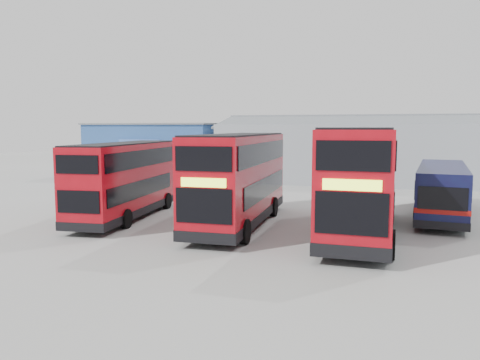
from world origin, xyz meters
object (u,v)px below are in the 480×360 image
single_decker_blue (442,191)px  panel_van (113,167)px  double_decker_centre (239,180)px  office_block (159,150)px  maintenance_shed (396,152)px  double_decker_right (361,182)px  double_decker_left (126,181)px

single_decker_blue → panel_van: 26.44m
panel_van → double_decker_centre: bearing=-60.4°
office_block → maintenance_shed: size_ratio=0.40×
office_block → single_decker_blue: office_block is taller
double_decker_right → double_decker_left: bearing=179.8°
single_decker_blue → maintenance_shed: bearing=-77.6°
office_block → double_decker_left: bearing=-69.0°
office_block → single_decker_blue: (23.61, -15.16, -1.23)m
double_decker_centre → double_decker_right: 5.74m
double_decker_left → double_decker_centre: (6.15, -0.01, 0.24)m
double_decker_left → single_decker_blue: (15.87, 4.95, -0.61)m
office_block → panel_van: 6.63m
double_decker_left → panel_van: bearing=-61.3°
double_decker_right → double_decker_centre: bearing=177.7°
single_decker_blue → panel_van: single_decker_blue is taller
office_block → double_decker_centre: 24.45m
double_decker_left → double_decker_right: (11.87, -0.42, 0.39)m
maintenance_shed → double_decker_right: size_ratio=2.71×
single_decker_blue → double_decker_centre: bearing=34.1°
office_block → panel_van: (-1.33, -6.38, -1.21)m
office_block → maintenance_shed: bearing=5.2°
single_decker_blue → double_decker_right: bearing=60.4°
maintenance_shed → double_decker_left: 26.32m
double_decker_left → double_decker_centre: size_ratio=0.90×
double_decker_centre → double_decker_right: double_decker_right is taller
panel_van → double_decker_left: bearing=-74.9°
double_decker_right → office_block: bearing=135.5°
office_block → maintenance_shed: 22.09m
double_decker_right → panel_van: bearing=147.8°
office_block → double_decker_right: (19.61, -20.54, -0.23)m
office_block → panel_van: office_block is taller
double_decker_right → single_decker_blue: size_ratio=1.10×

